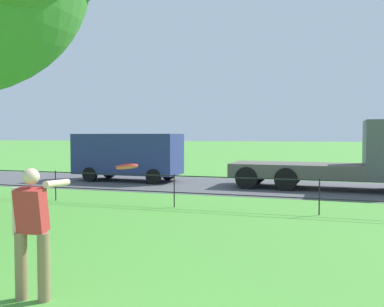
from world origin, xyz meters
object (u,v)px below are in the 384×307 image
(frisbee, at_px, (127,167))
(flatbed_truck_center, at_px, (352,159))
(panel_van_left, at_px, (128,154))
(person_thrower, at_px, (32,229))

(frisbee, relative_size, flatbed_truck_center, 0.05)
(frisbee, xyz_separation_m, panel_van_left, (-6.47, 13.20, -0.51))
(person_thrower, distance_m, panel_van_left, 14.26)
(person_thrower, xyz_separation_m, frisbee, (1.32, 0.10, 0.84))
(frisbee, bearing_deg, panel_van_left, 116.12)
(person_thrower, distance_m, frisbee, 1.57)
(frisbee, bearing_deg, person_thrower, -175.72)
(flatbed_truck_center, bearing_deg, panel_van_left, 177.62)
(flatbed_truck_center, bearing_deg, person_thrower, -110.42)
(frisbee, bearing_deg, flatbed_truck_center, 74.79)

